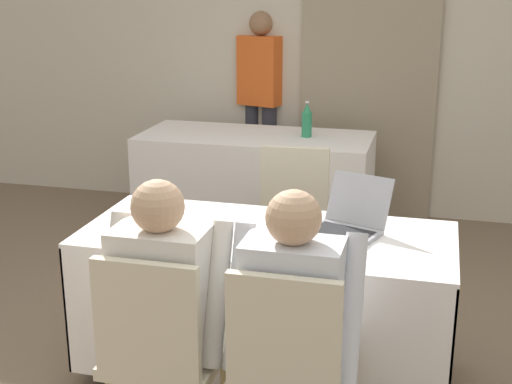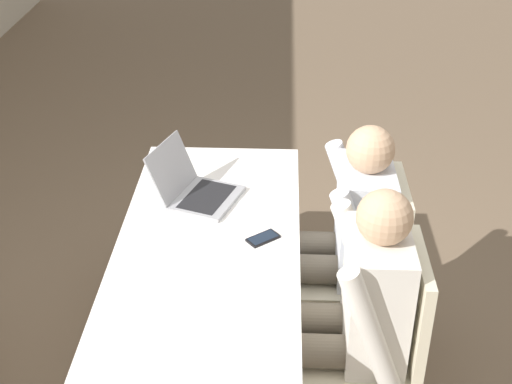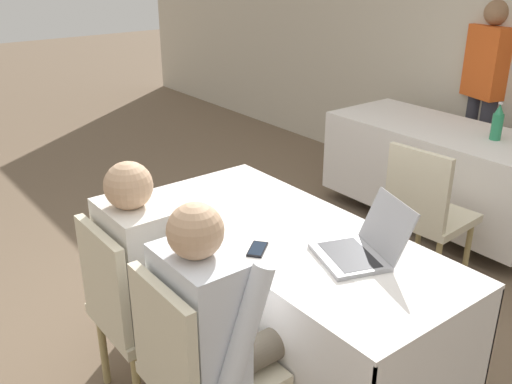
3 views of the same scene
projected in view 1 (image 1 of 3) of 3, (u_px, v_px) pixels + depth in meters
The scene contains 16 objects.
ground_plane at pixel (266, 377), 3.45m from camera, with size 24.00×24.00×0.00m, color brown.
wall_back at pixel (348, 44), 5.52m from camera, with size 12.00×0.06×2.70m.
curtain_panel at pixel (370, 48), 5.43m from camera, with size 1.04×0.04×2.65m.
conference_table_near at pixel (267, 270), 3.29m from camera, with size 1.69×0.74×0.74m.
conference_table_far at pixel (255, 160), 5.24m from camera, with size 1.69×0.74×0.74m.
laptop at pixel (347, 223), 3.21m from camera, with size 0.40×0.42×0.24m.
cell_phone at pixel (265, 250), 3.02m from camera, with size 0.13×0.14×0.01m.
paper_beside_laptop at pixel (348, 236), 3.18m from camera, with size 0.30×0.35×0.00m.
paper_centre_table at pixel (314, 227), 3.30m from camera, with size 0.32×0.36×0.00m.
water_bottle at pixel (307, 121), 5.10m from camera, with size 0.07×0.07×0.26m.
chair_near_left at pixel (161, 347), 2.74m from camera, with size 0.44×0.44×0.90m.
chair_near_right at pixel (290, 365), 2.62m from camera, with size 0.44×0.44×0.90m.
chair_far_spare at pixel (297, 206), 4.41m from camera, with size 0.47×0.47×0.90m.
person_checkered_shirt at pixel (169, 298), 2.79m from camera, with size 0.50×0.52×1.16m.
person_white_shirt at pixel (296, 313), 2.67m from camera, with size 0.50×0.52×1.16m.
person_red_shirt at pixel (261, 97), 5.78m from camera, with size 0.38×0.29×1.59m.
Camera 1 is at (0.72, -2.95, 1.87)m, focal length 50.00 mm.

